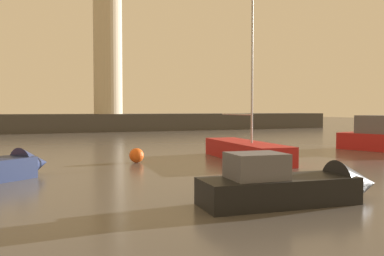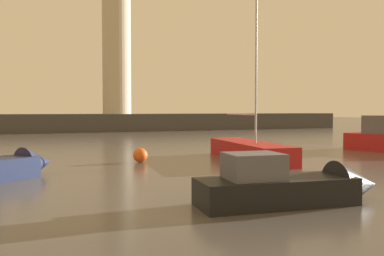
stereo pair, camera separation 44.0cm
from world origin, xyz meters
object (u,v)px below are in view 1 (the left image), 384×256
object	(u,v)px
sailboat_moored	(246,150)
mooring_buoy	(137,155)
lighthouse	(108,46)
motorboat_0	(302,185)

from	to	relation	value
sailboat_moored	mooring_buoy	xyz separation A→B (m)	(-6.23, 1.18, -0.16)
sailboat_moored	lighthouse	bearing A→B (deg)	91.35
motorboat_0	sailboat_moored	xyz separation A→B (m)	(3.98, 10.52, 0.02)
motorboat_0	mooring_buoy	xyz separation A→B (m)	(-2.25, 11.71, -0.14)
mooring_buoy	motorboat_0	bearing A→B (deg)	-79.13
lighthouse	motorboat_0	distance (m)	48.19
lighthouse	sailboat_moored	bearing A→B (deg)	-88.65
lighthouse	mooring_buoy	bearing A→B (deg)	-98.70
motorboat_0	sailboat_moored	size ratio (longest dim) A/B	0.63
mooring_buoy	lighthouse	bearing A→B (deg)	81.30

